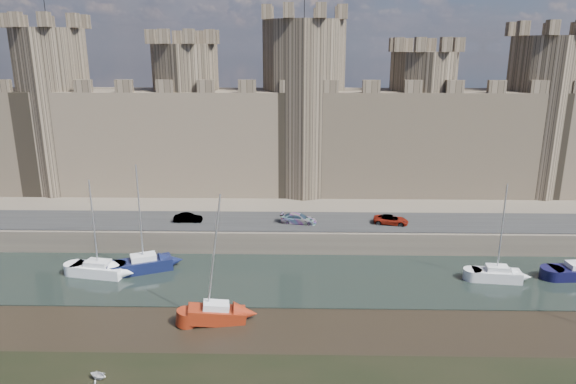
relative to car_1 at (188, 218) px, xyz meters
name	(u,v)px	position (x,y,z in m)	size (l,w,h in m)	color
water_channel	(284,278)	(11.41, -9.60, -3.00)	(160.00, 12.00, 0.08)	black
quay	(290,178)	(11.41, 26.40, -1.79)	(160.00, 60.00, 2.50)	#4C443A
road	(287,221)	(11.41, 0.40, -0.49)	(160.00, 7.00, 0.10)	black
castle	(284,126)	(10.78, 14.40, 8.64)	(108.50, 11.00, 29.00)	#42382B
car_1	(188,218)	(0.00, 0.00, 0.00)	(1.14, 3.26, 1.07)	gray
car_2	(299,219)	(12.81, -0.20, 0.07)	(1.69, 4.15, 1.20)	gray
car_3	(391,220)	(23.38, -0.24, 0.01)	(1.82, 3.94, 1.09)	gray
sailboat_0	(98,269)	(-7.16, -9.31, -2.26)	(5.57, 2.96, 9.89)	white
sailboat_1	(144,264)	(-2.94, -8.13, -2.18)	(5.94, 4.16, 11.10)	black
sailboat_2	(497,274)	(32.15, -9.69, -2.24)	(4.70, 2.24, 9.80)	silver
sailboat_4	(216,313)	(6.01, -17.96, -2.23)	(5.02, 2.64, 11.15)	maroon
dinghy_3	(98,375)	(-0.96, -25.83, -2.70)	(1.09, 0.67, 1.26)	white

